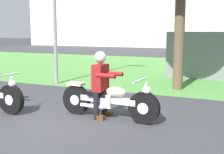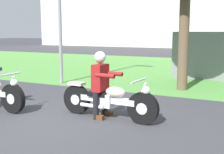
% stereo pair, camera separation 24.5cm
% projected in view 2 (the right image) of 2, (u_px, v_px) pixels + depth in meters
% --- Properties ---
extents(ground, '(120.00, 120.00, 0.00)m').
position_uv_depth(ground, '(55.00, 124.00, 5.76)').
color(ground, '#38383D').
extents(grass_verge, '(60.00, 12.00, 0.01)m').
position_uv_depth(grass_verge, '(175.00, 69.00, 14.12)').
color(grass_verge, '#549342').
rests_on(grass_verge, ground).
extents(motorcycle_lead, '(2.23, 0.66, 0.88)m').
position_uv_depth(motorcycle_lead, '(108.00, 100.00, 6.07)').
color(motorcycle_lead, black).
rests_on(motorcycle_lead, ground).
extents(rider_lead, '(0.56, 0.48, 1.40)m').
position_uv_depth(rider_lead, '(101.00, 79.00, 6.09)').
color(rider_lead, black).
rests_on(rider_lead, ground).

